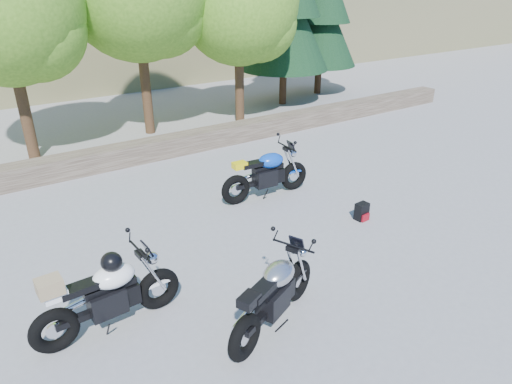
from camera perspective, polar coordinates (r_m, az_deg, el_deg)
ground at (r=7.66m, az=2.95°, el=-8.10°), size 90.00×90.00×0.00m
stone_wall at (r=11.96m, az=-12.96°, el=5.21°), size 22.00×0.55×0.50m
tree_decid_left at (r=12.34m, az=-28.65°, el=19.72°), size 3.67×3.67×5.62m
tree_decid_right at (r=14.25m, az=-1.69°, el=22.32°), size 3.54×3.54×5.41m
conifer_far at (r=18.57m, az=8.26°, el=22.03°), size 2.82×2.82×6.27m
silver_bike at (r=6.05m, az=2.31°, el=-12.71°), size 1.86×0.95×0.99m
white_bike at (r=6.26m, az=-18.18°, el=-12.01°), size 2.00×0.63×1.11m
blue_bike at (r=9.49m, az=1.30°, el=2.24°), size 2.06×0.65×1.03m
backpack at (r=8.93m, az=13.10°, el=-2.42°), size 0.26×0.23×0.34m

